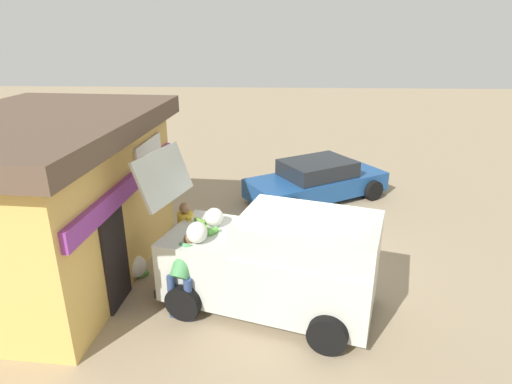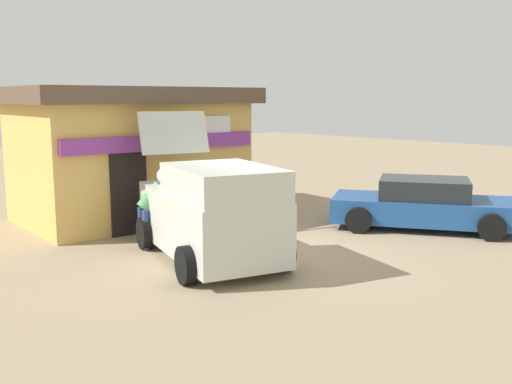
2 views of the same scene
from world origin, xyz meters
The scene contains 8 objects.
ground_plane centered at (0.00, 0.00, 0.00)m, with size 60.00×60.00×0.00m, color #9E896B.
storefront_bar centered at (-0.27, 5.19, 1.76)m, with size 6.17×4.46×3.42m.
delivery_van centered at (-1.31, 0.49, 0.96)m, with size 2.98×4.55×2.86m.
parked_sedan centered at (4.27, -0.78, 0.58)m, with size 3.76×4.60×1.23m.
vendor_standing centered at (-0.25, 2.36, 0.97)m, with size 0.50×0.47×1.67m.
customer_bending centered at (-1.60, 2.15, 0.91)m, with size 0.74×0.63×1.51m.
unloaded_banana_pile centered at (-0.38, 3.55, 0.22)m, with size 0.88×0.88×0.46m.
paint_bucket centered at (2.20, 2.17, 0.15)m, with size 0.29×0.29×0.30m, color blue.
Camera 1 is at (-8.32, 0.53, 5.06)m, focal length 30.26 mm.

